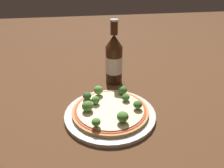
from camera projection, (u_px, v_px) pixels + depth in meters
ground_plane at (107, 116)px, 0.65m from camera, size 3.00×3.00×0.00m
plate at (110, 115)px, 0.65m from camera, size 0.27×0.27×0.01m
pizza at (110, 110)px, 0.64m from camera, size 0.23×0.23×0.01m
broccoli_floret_0 at (138, 105)px, 0.63m from camera, size 0.03×0.03×0.03m
broccoli_floret_1 at (98, 90)px, 0.70m from camera, size 0.03×0.03×0.03m
broccoli_floret_2 at (126, 97)px, 0.67m from camera, size 0.02×0.02×0.02m
broccoli_floret_3 at (96, 122)px, 0.56m from camera, size 0.02×0.02×0.03m
broccoli_floret_4 at (122, 90)px, 0.70m from camera, size 0.03×0.03×0.03m
broccoli_floret_5 at (87, 96)px, 0.68m from camera, size 0.03×0.03×0.02m
broccoli_floret_6 at (88, 107)px, 0.62m from camera, size 0.03×0.03×0.03m
broccoli_floret_7 at (96, 100)px, 0.65m from camera, size 0.03×0.03×0.03m
broccoli_floret_8 at (123, 117)px, 0.57m from camera, size 0.03×0.03×0.03m
beer_bottle at (114, 60)px, 0.80m from camera, size 0.06×0.06×0.24m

